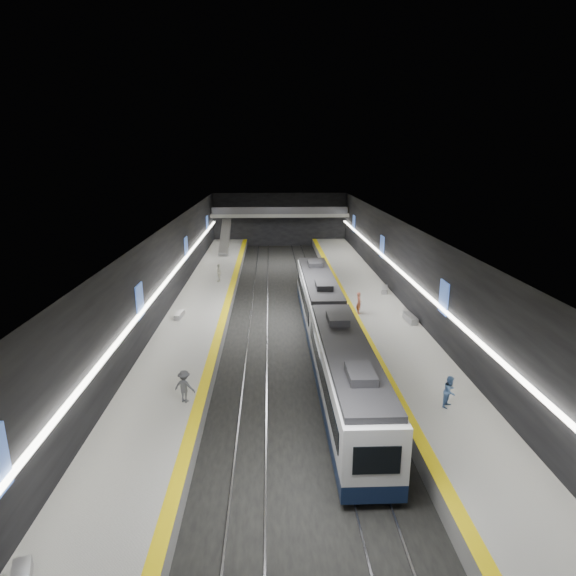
{
  "coord_description": "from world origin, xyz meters",
  "views": [
    {
      "loc": [
        -1.49,
        -37.9,
        13.64
      ],
      "look_at": [
        0.05,
        2.94,
        2.2
      ],
      "focal_mm": 30.0,
      "sensor_mm": 36.0,
      "label": 1
    }
  ],
  "objects_px": {
    "bench_left_far": "(179,315)",
    "passenger_left_a": "(219,273)",
    "passenger_left_b": "(184,387)",
    "escalator": "(225,237)",
    "bench_right_far": "(384,290)",
    "passenger_right_b": "(450,392)",
    "passenger_right_a": "(359,303)",
    "train": "(329,327)",
    "bench_right_near": "(410,318)"
  },
  "relations": [
    {
      "from": "bench_left_far",
      "to": "passenger_left_a",
      "type": "relative_size",
      "value": 0.93
    },
    {
      "from": "passenger_left_a",
      "to": "passenger_left_b",
      "type": "xyz_separation_m",
      "value": [
        0.7,
        -24.83,
        -0.03
      ]
    },
    {
      "from": "bench_left_far",
      "to": "passenger_left_a",
      "type": "height_order",
      "value": "passenger_left_a"
    },
    {
      "from": "escalator",
      "to": "bench_left_far",
      "type": "bearing_deg",
      "value": -92.77
    },
    {
      "from": "bench_right_far",
      "to": "passenger_left_a",
      "type": "xyz_separation_m",
      "value": [
        -16.04,
        4.49,
        0.67
      ]
    },
    {
      "from": "passenger_right_b",
      "to": "bench_left_far",
      "type": "bearing_deg",
      "value": 90.02
    },
    {
      "from": "bench_right_far",
      "to": "passenger_left_b",
      "type": "relative_size",
      "value": 1.11
    },
    {
      "from": "bench_left_far",
      "to": "passenger_right_a",
      "type": "relative_size",
      "value": 0.94
    },
    {
      "from": "bench_left_far",
      "to": "escalator",
      "type": "bearing_deg",
      "value": 91.76
    },
    {
      "from": "passenger_right_a",
      "to": "passenger_right_b",
      "type": "bearing_deg",
      "value": -175.65
    },
    {
      "from": "passenger_left_a",
      "to": "passenger_right_a",
      "type": "bearing_deg",
      "value": 48.3
    },
    {
      "from": "bench_left_far",
      "to": "passenger_right_b",
      "type": "xyz_separation_m",
      "value": [
        16.48,
        -14.74,
        0.64
      ]
    },
    {
      "from": "train",
      "to": "bench_right_far",
      "type": "bearing_deg",
      "value": 61.69
    },
    {
      "from": "passenger_right_b",
      "to": "passenger_left_a",
      "type": "relative_size",
      "value": 0.93
    },
    {
      "from": "bench_right_far",
      "to": "passenger_right_a",
      "type": "xyz_separation_m",
      "value": [
        -3.6,
        -6.25,
        0.66
      ]
    },
    {
      "from": "passenger_right_a",
      "to": "bench_right_far",
      "type": "bearing_deg",
      "value": -32.99
    },
    {
      "from": "train",
      "to": "bench_left_far",
      "type": "bearing_deg",
      "value": 152.15
    },
    {
      "from": "passenger_right_a",
      "to": "train",
      "type": "bearing_deg",
      "value": 150.22
    },
    {
      "from": "train",
      "to": "bench_right_far",
      "type": "height_order",
      "value": "train"
    },
    {
      "from": "passenger_right_a",
      "to": "passenger_left_a",
      "type": "xyz_separation_m",
      "value": [
        -12.45,
        10.75,
        0.01
      ]
    },
    {
      "from": "train",
      "to": "passenger_right_a",
      "type": "distance_m",
      "value": 7.12
    },
    {
      "from": "bench_left_far",
      "to": "passenger_left_b",
      "type": "relative_size",
      "value": 0.97
    },
    {
      "from": "train",
      "to": "passenger_left_a",
      "type": "relative_size",
      "value": 16.5
    },
    {
      "from": "train",
      "to": "passenger_left_a",
      "type": "distance_m",
      "value": 19.44
    },
    {
      "from": "bench_right_near",
      "to": "bench_right_far",
      "type": "relative_size",
      "value": 1.06
    },
    {
      "from": "bench_left_far",
      "to": "passenger_right_b",
      "type": "bearing_deg",
      "value": -37.27
    },
    {
      "from": "bench_right_near",
      "to": "passenger_right_a",
      "type": "relative_size",
      "value": 1.15
    },
    {
      "from": "passenger_right_b",
      "to": "bench_right_far",
      "type": "bearing_deg",
      "value": 37.47
    },
    {
      "from": "bench_right_near",
      "to": "train",
      "type": "bearing_deg",
      "value": -151.77
    },
    {
      "from": "train",
      "to": "bench_left_far",
      "type": "distance_m",
      "value": 12.83
    },
    {
      "from": "passenger_right_b",
      "to": "passenger_left_b",
      "type": "height_order",
      "value": "passenger_left_b"
    },
    {
      "from": "escalator",
      "to": "passenger_right_b",
      "type": "xyz_separation_m",
      "value": [
        15.17,
        -41.9,
        -1.05
      ]
    },
    {
      "from": "bench_left_far",
      "to": "train",
      "type": "bearing_deg",
      "value": -23.32
    },
    {
      "from": "passenger_right_a",
      "to": "passenger_left_b",
      "type": "bearing_deg",
      "value": 137.08
    },
    {
      "from": "train",
      "to": "passenger_right_b",
      "type": "relative_size",
      "value": 17.72
    },
    {
      "from": "passenger_right_a",
      "to": "passenger_right_b",
      "type": "height_order",
      "value": "passenger_right_a"
    },
    {
      "from": "bench_right_near",
      "to": "passenger_left_a",
      "type": "distance_m",
      "value": 20.6
    },
    {
      "from": "bench_right_near",
      "to": "passenger_left_b",
      "type": "relative_size",
      "value": 1.17
    },
    {
      "from": "train",
      "to": "passenger_right_a",
      "type": "height_order",
      "value": "train"
    },
    {
      "from": "escalator",
      "to": "passenger_right_b",
      "type": "height_order",
      "value": "escalator"
    },
    {
      "from": "escalator",
      "to": "passenger_right_a",
      "type": "xyz_separation_m",
      "value": [
        13.19,
        -26.79,
        -1.0
      ]
    },
    {
      "from": "escalator",
      "to": "passenger_right_a",
      "type": "bearing_deg",
      "value": -63.78
    },
    {
      "from": "train",
      "to": "bench_right_near",
      "type": "relative_size",
      "value": 14.55
    },
    {
      "from": "bench_right_near",
      "to": "passenger_right_a",
      "type": "height_order",
      "value": "passenger_right_a"
    },
    {
      "from": "bench_right_near",
      "to": "bench_right_far",
      "type": "height_order",
      "value": "bench_right_near"
    },
    {
      "from": "passenger_right_b",
      "to": "passenger_left_b",
      "type": "bearing_deg",
      "value": 127.53
    },
    {
      "from": "passenger_right_a",
      "to": "bench_right_near",
      "type": "bearing_deg",
      "value": -121.8
    },
    {
      "from": "bench_left_far",
      "to": "bench_right_far",
      "type": "relative_size",
      "value": 0.87
    },
    {
      "from": "escalator",
      "to": "passenger_left_b",
      "type": "xyz_separation_m",
      "value": [
        1.45,
        -40.87,
        -1.02
      ]
    },
    {
      "from": "passenger_right_a",
      "to": "passenger_left_a",
      "type": "relative_size",
      "value": 0.99
    }
  ]
}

